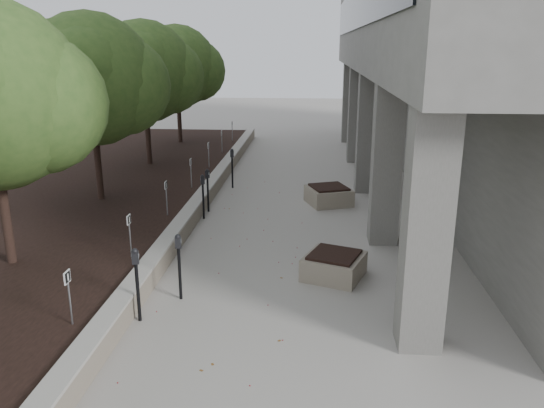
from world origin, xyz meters
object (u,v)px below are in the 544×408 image
(parking_meter_1, at_px, (137,285))
(planter_back, at_px, (329,195))
(parking_meter_4, at_px, (208,190))
(parking_meter_3, at_px, (203,197))
(planter_front, at_px, (334,265))
(crabapple_tree_5, at_px, (178,84))
(crabapple_tree_3, at_px, (93,108))
(crabapple_tree_4, at_px, (145,93))
(parking_meter_2, at_px, (179,267))
(parking_meter_5, at_px, (232,168))

(parking_meter_1, relative_size, planter_back, 1.14)
(parking_meter_1, relative_size, parking_meter_4, 1.07)
(planter_back, bearing_deg, parking_meter_3, -153.39)
(planter_front, bearing_deg, crabapple_tree_5, 115.65)
(parking_meter_3, bearing_deg, crabapple_tree_5, 88.24)
(planter_front, bearing_deg, planter_back, 89.80)
(crabapple_tree_3, relative_size, planter_front, 4.64)
(crabapple_tree_4, xyz_separation_m, parking_meter_2, (3.82, -10.65, -2.44))
(crabapple_tree_4, height_order, parking_meter_5, crabapple_tree_4)
(crabapple_tree_5, bearing_deg, crabapple_tree_3, -90.00)
(crabapple_tree_5, distance_m, planter_front, 16.17)
(parking_meter_4, xyz_separation_m, planter_front, (3.64, -4.53, -0.39))
(parking_meter_5, relative_size, planter_front, 1.20)
(crabapple_tree_3, distance_m, planter_back, 7.58)
(crabapple_tree_5, xyz_separation_m, parking_meter_5, (3.56, -6.95, -2.42))
(parking_meter_2, height_order, planter_back, parking_meter_2)
(crabapple_tree_4, bearing_deg, parking_meter_5, -28.72)
(crabapple_tree_3, distance_m, parking_meter_2, 7.24)
(parking_meter_2, bearing_deg, parking_meter_3, 87.32)
(parking_meter_1, xyz_separation_m, parking_meter_2, (0.54, 0.93, -0.03))
(parking_meter_4, relative_size, parking_meter_5, 0.94)
(parking_meter_4, distance_m, planter_back, 3.85)
(crabapple_tree_3, xyz_separation_m, crabapple_tree_5, (0.00, 10.00, 0.00))
(crabapple_tree_3, relative_size, parking_meter_3, 4.11)
(parking_meter_2, xyz_separation_m, parking_meter_3, (-0.57, 5.13, -0.02))
(crabapple_tree_3, distance_m, planter_front, 8.63)
(parking_meter_4, bearing_deg, crabapple_tree_5, 128.63)
(planter_front, bearing_deg, parking_meter_2, -156.98)
(parking_meter_4, bearing_deg, crabapple_tree_3, -156.52)
(parking_meter_1, xyz_separation_m, planter_back, (3.63, 7.89, -0.42))
(crabapple_tree_3, distance_m, parking_meter_1, 7.74)
(parking_meter_3, relative_size, parking_meter_4, 1.00)
(crabapple_tree_4, relative_size, parking_meter_4, 4.09)
(parking_meter_2, xyz_separation_m, planter_front, (3.07, 1.31, -0.41))
(crabapple_tree_3, bearing_deg, crabapple_tree_4, 90.00)
(crabapple_tree_3, distance_m, crabapple_tree_5, 10.00)
(parking_meter_4, bearing_deg, planter_front, -30.89)
(parking_meter_1, relative_size, parking_meter_3, 1.07)
(crabapple_tree_3, relative_size, parking_meter_2, 3.98)
(crabapple_tree_4, xyz_separation_m, planter_back, (6.91, -3.69, -2.83))
(planter_front, bearing_deg, parking_meter_1, -148.24)
(parking_meter_2, bearing_deg, parking_meter_4, 86.56)
(parking_meter_4, bearing_deg, planter_back, 37.46)
(parking_meter_2, xyz_separation_m, planter_back, (3.09, 6.96, -0.39))
(parking_meter_2, bearing_deg, planter_front, 14.03)
(crabapple_tree_4, xyz_separation_m, parking_meter_1, (3.28, -11.58, -2.41))
(crabapple_tree_3, height_order, planter_front, crabapple_tree_3)
(planter_back, bearing_deg, planter_front, -90.20)
(crabapple_tree_4, bearing_deg, parking_meter_4, -56.01)
(parking_meter_3, xyz_separation_m, parking_meter_5, (0.31, 3.57, 0.04))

